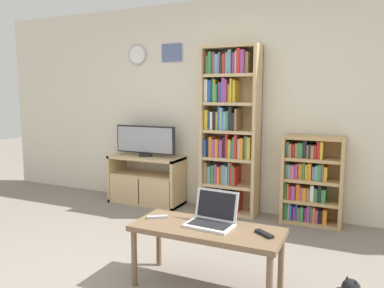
{
  "coord_description": "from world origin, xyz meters",
  "views": [
    {
      "loc": [
        1.54,
        -2.03,
        1.45
      ],
      "look_at": [
        0.01,
        1.31,
        0.96
      ],
      "focal_mm": 35.0,
      "sensor_mm": 36.0,
      "label": 1
    }
  ],
  "objects": [
    {
      "name": "laptop",
      "position": [
        0.55,
        0.49,
        0.54
      ],
      "size": [
        0.36,
        0.29,
        0.25
      ],
      "rotation": [
        0.0,
        0.0,
        -0.08
      ],
      "color": "silver",
      "rests_on": "coffee_table"
    },
    {
      "name": "television",
      "position": [
        -1.06,
        2.16,
        0.84
      ],
      "size": [
        0.86,
        0.18,
        0.4
      ],
      "color": "black",
      "rests_on": "tv_stand"
    },
    {
      "name": "bookshelf_short",
      "position": [
        1.03,
        2.25,
        0.48
      ],
      "size": [
        0.65,
        0.29,
        0.99
      ],
      "color": "tan",
      "rests_on": "ground_plane"
    },
    {
      "name": "bookshelf_tall",
      "position": [
        0.07,
        2.24,
        1.01
      ],
      "size": [
        0.69,
        0.31,
        2.01
      ],
      "color": "tan",
      "rests_on": "ground_plane"
    },
    {
      "name": "coffee_table",
      "position": [
        0.54,
        0.42,
        0.42
      ],
      "size": [
        1.11,
        0.46,
        0.48
      ],
      "color": "brown",
      "rests_on": "ground_plane"
    },
    {
      "name": "remote_near_laptop",
      "position": [
        0.96,
        0.44,
        0.49
      ],
      "size": [
        0.15,
        0.13,
        0.02
      ],
      "rotation": [
        0.0,
        0.0,
        0.93
      ],
      "color": "black",
      "rests_on": "coffee_table"
    },
    {
      "name": "remote_far_from_laptop",
      "position": [
        0.11,
        0.44,
        0.49
      ],
      "size": [
        0.16,
        0.12,
        0.02
      ],
      "rotation": [
        0.0,
        0.0,
        2.15
      ],
      "color": "#99999E",
      "rests_on": "coffee_table"
    },
    {
      "name": "tv_stand",
      "position": [
        -1.05,
        2.14,
        0.32
      ],
      "size": [
        0.99,
        0.41,
        0.63
      ],
      "color": "tan",
      "rests_on": "ground_plane"
    },
    {
      "name": "wall_back",
      "position": [
        -0.01,
        2.42,
        1.3
      ],
      "size": [
        7.18,
        0.09,
        2.6
      ],
      "color": "beige",
      "rests_on": "ground_plane"
    }
  ]
}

